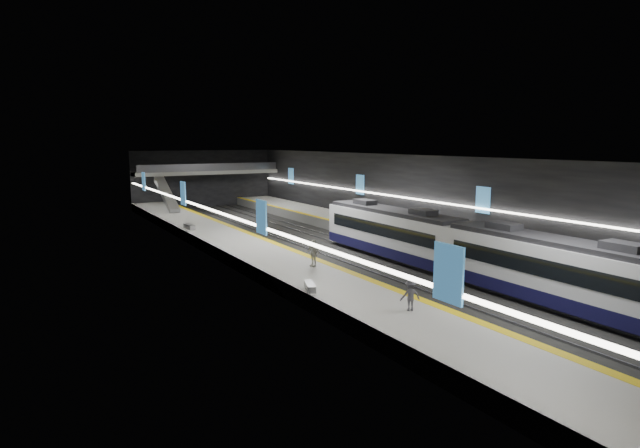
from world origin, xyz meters
TOP-DOWN VIEW (x-y plane):
  - ground at (0.00, 0.00)m, footprint 70.00×70.00m
  - ceiling at (0.00, 0.00)m, footprint 20.00×70.00m
  - wall_left at (-10.00, 0.00)m, footprint 0.04×70.00m
  - wall_right at (10.00, 0.00)m, footprint 0.04×70.00m
  - wall_back at (0.00, 35.00)m, footprint 20.00×0.04m
  - platform_left at (-7.50, 0.00)m, footprint 5.00×70.00m
  - tile_surface_left at (-7.50, 0.00)m, footprint 5.00×70.00m
  - tactile_strip_left at (-5.30, 0.00)m, footprint 0.60×70.00m
  - platform_right at (7.50, 0.00)m, footprint 5.00×70.00m
  - tile_surface_right at (7.50, 0.00)m, footprint 5.00×70.00m
  - tactile_strip_right at (5.30, 0.00)m, footprint 0.60×70.00m
  - rails at (-0.00, 0.00)m, footprint 6.52×70.00m
  - train at (2.50, -12.96)m, footprint 2.69×30.04m
  - ad_posters at (-0.00, 1.00)m, footprint 19.94×53.50m
  - cove_light_left at (-9.80, 0.00)m, footprint 0.25×68.60m
  - cove_light_right at (9.80, 0.00)m, footprint 0.25×68.60m
  - mezzanine_bridge at (0.00, 32.93)m, footprint 20.00×3.00m
  - escalator at (-7.50, 26.00)m, footprint 1.20×7.50m
  - bench_left_near at (-9.50, -13.66)m, footprint 1.00×1.70m
  - bench_left_far at (-9.31, 10.52)m, footprint 0.64×1.91m
  - bench_right_near at (9.50, -10.14)m, footprint 1.01×1.75m
  - bench_right_far at (9.50, 9.49)m, footprint 1.08×1.98m
  - passenger_right_a at (5.80, -13.73)m, footprint 0.42×0.62m
  - passenger_left_a at (-6.55, -8.75)m, footprint 0.72×1.14m
  - passenger_left_b at (-7.00, -19.37)m, footprint 1.15×0.87m

SIDE VIEW (x-z plane):
  - ground at x=0.00m, z-range 0.00..0.00m
  - rails at x=0.00m, z-range 0.00..0.12m
  - platform_left at x=-7.50m, z-range 0.00..1.00m
  - platform_right at x=7.50m, z-range 0.00..1.00m
  - tile_surface_left at x=-7.50m, z-range 1.00..1.02m
  - tile_surface_right at x=7.50m, z-range 1.00..1.02m
  - tactile_strip_left at x=-5.30m, z-range 1.01..1.03m
  - tactile_strip_right at x=5.30m, z-range 1.01..1.03m
  - bench_left_near at x=-9.50m, z-range 1.00..1.40m
  - bench_right_near at x=9.50m, z-range 1.00..1.41m
  - bench_left_far at x=-9.31m, z-range 1.00..1.46m
  - bench_right_far at x=9.50m, z-range 1.00..1.47m
  - passenger_left_b at x=-7.00m, z-range 1.00..2.57m
  - passenger_right_a at x=5.80m, z-range 1.00..2.65m
  - passenger_left_a at x=-6.55m, z-range 1.00..2.80m
  - train at x=2.50m, z-range 0.40..4.00m
  - escalator at x=-7.50m, z-range 0.94..4.86m
  - cove_light_left at x=-9.80m, z-range 3.74..3.86m
  - cove_light_right at x=9.80m, z-range 3.74..3.86m
  - wall_left at x=-10.00m, z-range 0.00..8.00m
  - wall_right at x=10.00m, z-range 0.00..8.00m
  - wall_back at x=0.00m, z-range 0.00..8.00m
  - ad_posters at x=0.00m, z-range 3.40..5.60m
  - mezzanine_bridge at x=0.00m, z-range 4.29..5.79m
  - ceiling at x=0.00m, z-range 7.98..8.02m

